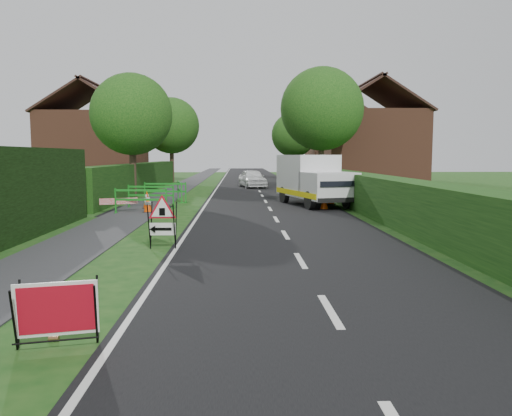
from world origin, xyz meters
name	(u,v)px	position (x,y,z in m)	size (l,w,h in m)	color
ground	(178,273)	(0.00, 0.00, 0.00)	(120.00, 120.00, 0.00)	#144212
road_surface	(254,181)	(2.50, 35.00, 0.00)	(6.00, 90.00, 0.02)	black
footpath	(192,181)	(-3.00, 35.00, 0.01)	(2.00, 90.00, 0.02)	#2D2D30
hedge_west_far	(141,192)	(-5.00, 22.00, 0.00)	(1.00, 24.00, 1.80)	#14380F
hedge_east	(342,200)	(6.50, 16.00, 0.00)	(1.20, 50.00, 1.50)	#14380F
house_west	(95,148)	(-10.00, 30.00, 2.90)	(7.50, 7.40, 7.88)	brown
house_east_a	(369,147)	(11.00, 28.00, 2.90)	(7.50, 7.40, 7.88)	brown
house_east_b	(343,150)	(12.00, 42.00, 2.90)	(7.50, 7.40, 7.88)	brown
tree_nw	(132,115)	(-4.60, 18.00, 4.48)	(4.40, 4.40, 6.70)	#2D2116
tree_ne	(322,109)	(6.40, 22.00, 5.17)	(5.20, 5.20, 7.79)	#2D2116
tree_fw	(171,126)	(-4.60, 34.00, 4.83)	(4.80, 4.80, 7.24)	#2D2116
tree_fe	(294,135)	(6.40, 38.00, 4.22)	(4.20, 4.20, 6.33)	#2D2116
red_rect_sign	(57,310)	(-0.98, -3.73, 0.45)	(1.02, 0.74, 0.79)	black
triangle_sign	(161,218)	(-0.71, 2.48, 0.78)	(0.78, 0.78, 1.12)	black
works_van	(313,179)	(4.57, 13.14, 1.22)	(3.16, 5.37, 2.31)	silver
traffic_cone_0	(324,200)	(4.78, 11.25, 0.39)	(0.38, 0.38, 0.79)	black
traffic_cone_1	(331,196)	(5.48, 13.49, 0.39)	(0.38, 0.38, 0.79)	black
traffic_cone_2	(313,193)	(4.90, 15.29, 0.39)	(0.38, 0.38, 0.79)	black
traffic_cone_3	(148,203)	(-2.46, 10.45, 0.39)	(0.38, 0.38, 0.79)	black
traffic_cone_4	(147,200)	(-2.76, 11.91, 0.39)	(0.38, 0.38, 0.79)	black
ped_barrier_0	(141,198)	(-2.67, 10.12, 0.63)	(2.07, 0.45, 1.00)	#177E1C
ped_barrier_1	(151,193)	(-2.66, 12.32, 0.63)	(2.09, 0.62, 1.00)	#177E1C
ped_barrier_2	(165,190)	(-2.37, 14.59, 0.63)	(2.08, 0.54, 1.00)	#177E1C
ped_barrier_3	(180,189)	(-1.77, 15.37, 0.63)	(0.76, 2.09, 1.00)	#177E1C
redwhite_plank	(119,212)	(-3.65, 10.61, 0.00)	(1.50, 0.04, 0.25)	red
litter_can	(54,341)	(-1.10, -3.53, 0.00)	(0.07, 0.07, 0.12)	#BF7F4C
hatchback_car	(252,178)	(2.15, 26.11, 0.65)	(1.54, 3.83, 1.30)	white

